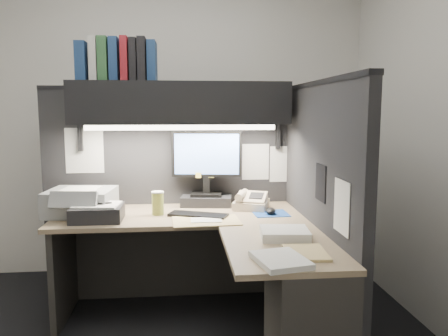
{
  "coord_description": "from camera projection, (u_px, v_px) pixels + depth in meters",
  "views": [
    {
      "loc": [
        0.12,
        -2.45,
        1.44
      ],
      "look_at": [
        0.41,
        0.51,
        1.06
      ],
      "focal_mm": 35.0,
      "sensor_mm": 36.0,
      "label": 1
    }
  ],
  "objects": [
    {
      "name": "monitor",
      "position": [
        207.0,
        176.0,
        3.3
      ],
      "size": [
        0.53,
        0.28,
        0.57
      ],
      "rotation": [
        0.0,
        0.0,
        -0.14
      ],
      "color": "black",
      "rests_on": "desk"
    },
    {
      "name": "paper_stack_a",
      "position": [
        285.0,
        233.0,
        2.47
      ],
      "size": [
        0.29,
        0.25,
        0.05
      ],
      "primitive_type": "cube",
      "rotation": [
        0.0,
        0.0,
        -0.1
      ],
      "color": "white",
      "rests_on": "desk"
    },
    {
      "name": "mousepad",
      "position": [
        271.0,
        213.0,
        3.05
      ],
      "size": [
        0.25,
        0.23,
        0.0
      ],
      "primitive_type": "cube",
      "rotation": [
        0.0,
        0.0,
        0.04
      ],
      "color": "#1A4293",
      "rests_on": "desk"
    },
    {
      "name": "notebook_stack",
      "position": [
        97.0,
        213.0,
        2.86
      ],
      "size": [
        0.33,
        0.27,
        0.1
      ],
      "primitive_type": "cube",
      "rotation": [
        0.0,
        0.0,
        0.0
      ],
      "color": "black",
      "rests_on": "desk"
    },
    {
      "name": "binder_row",
      "position": [
        118.0,
        61.0,
        3.06
      ],
      "size": [
        0.54,
        0.24,
        0.3
      ],
      "color": "navy",
      "rests_on": "overhead_shelf"
    },
    {
      "name": "partition_right",
      "position": [
        318.0,
        213.0,
        2.76
      ],
      "size": [
        0.06,
        1.5,
        1.6
      ],
      "primitive_type": "cube",
      "color": "black",
      "rests_on": "floor"
    },
    {
      "name": "desk",
      "position": [
        235.0,
        282.0,
        2.57
      ],
      "size": [
        1.7,
        1.53,
        0.73
      ],
      "color": "#95805F",
      "rests_on": "floor"
    },
    {
      "name": "overhead_shelf",
      "position": [
        181.0,
        103.0,
        3.15
      ],
      "size": [
        1.55,
        0.34,
        0.3
      ],
      "primitive_type": "cube",
      "color": "black",
      "rests_on": "partition_back"
    },
    {
      "name": "partition_back",
      "position": [
        170.0,
        194.0,
        3.41
      ],
      "size": [
        1.9,
        0.06,
        1.6
      ],
      "primitive_type": "cube",
      "color": "black",
      "rests_on": "floor"
    },
    {
      "name": "printer",
      "position": [
        81.0,
        202.0,
        3.03
      ],
      "size": [
        0.47,
        0.42,
        0.17
      ],
      "primitive_type": "cube",
      "rotation": [
        0.0,
        0.0,
        -0.11
      ],
      "color": "#939698",
      "rests_on": "desk"
    },
    {
      "name": "pinned_papers",
      "position": [
        224.0,
        167.0,
        3.05
      ],
      "size": [
        1.76,
        1.31,
        0.51
      ],
      "color": "white",
      "rests_on": "partition_back"
    },
    {
      "name": "wall_back",
      "position": [
        167.0,
        122.0,
        3.9
      ],
      "size": [
        3.5,
        0.04,
        2.7
      ],
      "primitive_type": "cube",
      "color": "silver",
      "rests_on": "floor"
    },
    {
      "name": "manila_stack",
      "position": [
        306.0,
        253.0,
        2.19
      ],
      "size": [
        0.22,
        0.27,
        0.01
      ],
      "primitive_type": "cube",
      "rotation": [
        0.0,
        0.0,
        -0.06
      ],
      "color": "tan",
      "rests_on": "desk"
    },
    {
      "name": "coffee_cup",
      "position": [
        158.0,
        204.0,
        3.02
      ],
      "size": [
        0.1,
        0.1,
        0.15
      ],
      "primitive_type": "cylinder",
      "rotation": [
        0.0,
        0.0,
        -0.25
      ],
      "color": "#B2AC47",
      "rests_on": "desk"
    },
    {
      "name": "keyboard",
      "position": [
        198.0,
        215.0,
        2.98
      ],
      "size": [
        0.42,
        0.27,
        0.02
      ],
      "primitive_type": "cube",
      "rotation": [
        0.0,
        0.0,
        -0.38
      ],
      "color": "black",
      "rests_on": "desk"
    },
    {
      "name": "telephone",
      "position": [
        251.0,
        202.0,
        3.21
      ],
      "size": [
        0.31,
        0.31,
        0.1
      ],
      "primitive_type": "cube",
      "rotation": [
        0.0,
        0.0,
        -0.35
      ],
      "color": "beige",
      "rests_on": "desk"
    },
    {
      "name": "wall_front",
      "position": [
        125.0,
        155.0,
        0.94
      ],
      "size": [
        3.5,
        0.04,
        2.7
      ],
      "primitive_type": "cube",
      "color": "silver",
      "rests_on": "floor"
    },
    {
      "name": "task_light_tube",
      "position": [
        181.0,
        128.0,
        3.03
      ],
      "size": [
        1.32,
        0.04,
        0.04
      ],
      "primitive_type": "cylinder",
      "rotation": [
        0.0,
        1.57,
        0.0
      ],
      "color": "white",
      "rests_on": "overhead_shelf"
    },
    {
      "name": "paper_stack_b",
      "position": [
        280.0,
        260.0,
        2.06
      ],
      "size": [
        0.27,
        0.32,
        0.03
      ],
      "primitive_type": "cube",
      "rotation": [
        0.0,
        0.0,
        0.21
      ],
      "color": "white",
      "rests_on": "desk"
    },
    {
      "name": "open_folder",
      "position": [
        206.0,
        221.0,
        2.84
      ],
      "size": [
        0.45,
        0.31,
        0.01
      ],
      "primitive_type": "cube",
      "rotation": [
        0.0,
        0.0,
        0.06
      ],
      "color": "tan",
      "rests_on": "desk"
    },
    {
      "name": "mouse",
      "position": [
        271.0,
        211.0,
        3.03
      ],
      "size": [
        0.09,
        0.13,
        0.04
      ],
      "primitive_type": "ellipsoid",
      "rotation": [
        0.0,
        0.0,
        -0.21
      ],
      "color": "black",
      "rests_on": "mousepad"
    }
  ]
}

